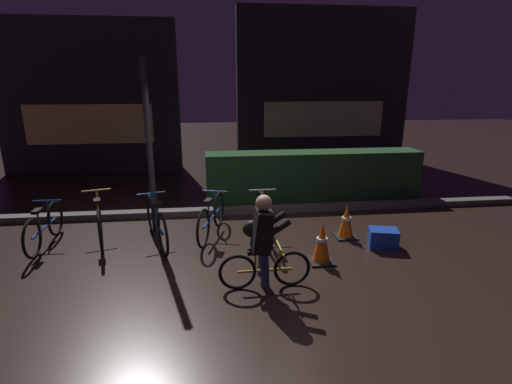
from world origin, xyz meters
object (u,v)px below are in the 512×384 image
parked_bike_left_mid (99,220)px  traffic_cone_near (322,243)px  parked_bike_leftmost (44,227)px  cyclist (263,242)px  parked_bike_right_mid (264,218)px  blue_crate (383,238)px  parked_bike_center_left (156,223)px  parked_bike_center_right (212,217)px  street_post (150,152)px  traffic_cone_far (346,221)px

parked_bike_left_mid → traffic_cone_near: bearing=-125.3°
parked_bike_leftmost → cyclist: 3.72m
parked_bike_right_mid → blue_crate: 1.94m
parked_bike_leftmost → traffic_cone_near: bearing=-104.5°
parked_bike_center_left → cyclist: (1.52, -1.56, 0.27)m
parked_bike_right_mid → blue_crate: bearing=-107.1°
traffic_cone_near → blue_crate: (1.13, 0.40, -0.15)m
blue_crate → parked_bike_right_mid: bearing=162.5°
parked_bike_center_right → blue_crate: (2.72, -0.79, -0.18)m
street_post → parked_bike_leftmost: 2.06m
traffic_cone_near → traffic_cone_far: size_ratio=1.06×
street_post → traffic_cone_far: 3.45m
street_post → parked_bike_left_mid: street_post is taller
traffic_cone_far → traffic_cone_near: bearing=-128.1°
traffic_cone_near → traffic_cone_far: 1.09m
parked_bike_center_right → cyclist: cyclist is taller
parked_bike_right_mid → cyclist: (-0.24, -1.57, 0.27)m
street_post → parked_bike_left_mid: (-0.88, -0.09, -1.10)m
parked_bike_leftmost → traffic_cone_far: parked_bike_leftmost is taller
parked_bike_center_left → traffic_cone_near: size_ratio=2.66×
parked_bike_right_mid → blue_crate: (1.84, -0.58, -0.21)m
parked_bike_center_left → traffic_cone_far: (3.15, -0.11, -0.08)m
street_post → blue_crate: 4.00m
street_post → parked_bike_left_mid: bearing=-174.4°
parked_bike_center_left → traffic_cone_far: size_ratio=2.82×
parked_bike_center_left → parked_bike_center_right: (0.89, 0.22, -0.02)m
traffic_cone_far → blue_crate: traffic_cone_far is taller
street_post → cyclist: bearing=-49.9°
parked_bike_right_mid → cyclist: size_ratio=1.37×
traffic_cone_far → parked_bike_left_mid: bearing=175.0°
traffic_cone_far → parked_bike_right_mid: bearing=175.0°
parked_bike_left_mid → traffic_cone_near: (3.42, -1.21, -0.06)m
parked_bike_left_mid → blue_crate: (4.55, -0.81, -0.21)m
parked_bike_left_mid → cyclist: size_ratio=1.36×
parked_bike_left_mid → parked_bike_center_right: bearing=-106.6°
street_post → parked_bike_center_right: (0.96, -0.11, -1.13)m
parked_bike_center_left → blue_crate: 3.65m
parked_bike_leftmost → blue_crate: (5.38, -0.70, -0.17)m
parked_bike_leftmost → parked_bike_right_mid: (3.54, -0.12, 0.04)m
parked_bike_center_right → traffic_cone_near: 1.98m
street_post → parked_bike_center_right: 1.48m
parked_bike_center_left → parked_bike_center_right: parked_bike_center_left is taller
parked_bike_left_mid → parked_bike_center_right: (1.84, -0.03, -0.03)m
parked_bike_left_mid → blue_crate: parked_bike_left_mid is taller
traffic_cone_far → parked_bike_center_left: bearing=178.0°
parked_bike_left_mid → traffic_cone_near: size_ratio=2.72×
traffic_cone_near → parked_bike_right_mid: bearing=125.8°
street_post → parked_bike_leftmost: size_ratio=1.95×
parked_bike_center_right → parked_bike_right_mid: parked_bike_right_mid is taller
street_post → parked_bike_left_mid: 1.41m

